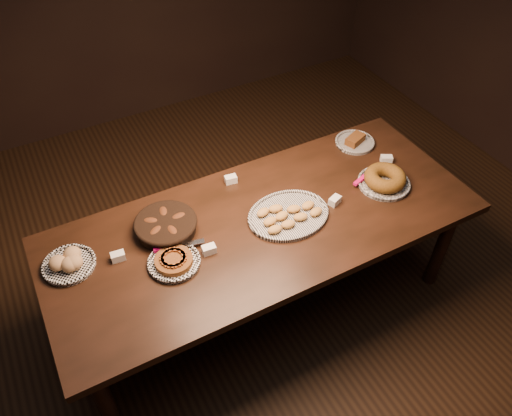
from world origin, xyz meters
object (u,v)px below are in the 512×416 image
buffet_table (264,230)px  bundt_cake_plate (384,180)px  apple_tart_plate (174,261)px  madeleine_platter (288,215)px

buffet_table → bundt_cake_plate: bearing=-5.2°
apple_tart_plate → madeleine_platter: bearing=-23.1°
buffet_table → madeleine_platter: 0.16m
bundt_cake_plate → apple_tart_plate: bearing=177.1°
madeleine_platter → bundt_cake_plate: 0.64m
buffet_table → madeleine_platter: (0.13, -0.04, 0.09)m
bundt_cake_plate → madeleine_platter: bearing=175.1°
buffet_table → apple_tart_plate: bearing=-175.1°
madeleine_platter → bundt_cake_plate: (0.64, -0.03, 0.02)m
buffet_table → apple_tart_plate: size_ratio=7.29×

